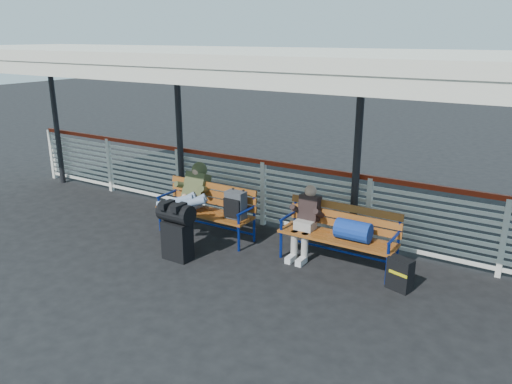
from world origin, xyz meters
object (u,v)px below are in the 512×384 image
Objects in this scene: luggage_stack at (177,229)px; bench_left at (216,205)px; bench_right at (345,230)px; traveler_man at (187,199)px; suitcase_side at (400,274)px; companion_person at (306,221)px.

luggage_stack is 1.04m from bench_left.
bench_left is at bearing -176.78° from bench_right.
traveler_man is at bearing -135.21° from bench_left.
bench_left is 3.86× the size of suitcase_side.
bench_right is at bearing 10.16° from traveler_man.
bench_right is (2.30, 1.16, 0.07)m from luggage_stack.
traveler_man is 3.51× the size of suitcase_side.
luggage_stack is 3.37m from suitcase_side.
suitcase_side is (1.60, -0.30, -0.36)m from companion_person.
bench_right is 3.86× the size of suitcase_side.
suitcase_side is (3.60, 0.16, -0.51)m from traveler_man.
luggage_stack is 0.52× the size of bench_right.
bench_left is at bearing -176.08° from companion_person.
companion_person is at bearing 12.93° from traveler_man.
traveler_man reaches higher than bench_right.
bench_left reaches higher than suitcase_side.
luggage_stack is 0.52× the size of bench_left.
bench_right is 0.65m from companion_person.
companion_person is (1.65, 0.11, 0.00)m from bench_left.
suitcase_side is at bearing -18.39° from bench_right.
bench_right is 1.05m from suitcase_side.
luggage_stack reaches higher than suitcase_side.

